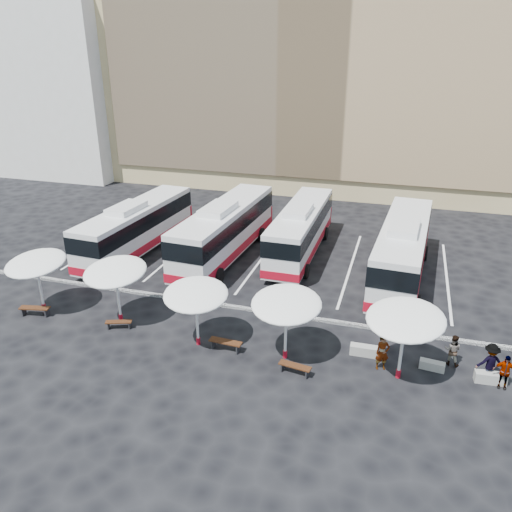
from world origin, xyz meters
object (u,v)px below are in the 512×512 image
(sunshade_4, at_px, (406,319))
(bus_2, at_px, (301,229))
(conc_bench_2, at_px, (490,378))
(bus_0, at_px, (137,226))
(passenger_0, at_px, (382,352))
(passenger_2, at_px, (504,372))
(wood_bench_1, at_px, (119,323))
(wood_bench_2, at_px, (226,343))
(conc_bench_0, at_px, (364,350))
(wood_bench_3, at_px, (295,367))
(bus_3, at_px, (403,249))
(sunshade_2, at_px, (196,295))
(sunshade_0, at_px, (36,263))
(wood_bench_0, at_px, (35,309))
(conc_bench_1, at_px, (432,365))
(passenger_3, at_px, (490,362))
(sunshade_1, at_px, (115,272))
(sunshade_3, at_px, (286,304))
(bus_1, at_px, (225,229))
(passenger_1, at_px, (453,350))

(sunshade_4, bearing_deg, bus_2, 119.68)
(bus_2, xyz_separation_m, conc_bench_2, (10.99, -11.79, -1.62))
(bus_0, height_order, passenger_0, bus_0)
(bus_0, distance_m, passenger_2, 24.20)
(wood_bench_1, distance_m, wood_bench_2, 5.96)
(wood_bench_1, xyz_separation_m, passenger_0, (13.19, 0.40, 0.54))
(wood_bench_1, xyz_separation_m, conc_bench_0, (12.34, 1.26, -0.07))
(wood_bench_3, bearing_deg, bus_2, 101.41)
(bus_3, height_order, sunshade_2, bus_3)
(sunshade_0, relative_size, wood_bench_0, 2.18)
(sunshade_0, bearing_deg, sunshade_4, -1.68)
(conc_bench_1, bearing_deg, sunshade_2, -173.83)
(passenger_3, bearing_deg, wood_bench_1, -14.53)
(sunshade_1, bearing_deg, sunshade_3, -4.70)
(sunshade_2, xyz_separation_m, sunshade_3, (4.33, 0.14, 0.11))
(wood_bench_2, bearing_deg, conc_bench_0, 13.33)
(sunshade_4, distance_m, wood_bench_3, 5.22)
(bus_0, relative_size, wood_bench_1, 8.59)
(bus_3, xyz_separation_m, sunshade_3, (-4.78, -10.50, 0.83))
(bus_1, bearing_deg, wood_bench_2, -66.80)
(sunshade_0, relative_size, sunshade_4, 0.84)
(wood_bench_0, bearing_deg, bus_0, 85.10)
(passenger_0, height_order, passenger_3, passenger_3)
(sunshade_2, xyz_separation_m, passenger_0, (8.68, 0.58, -1.87))
(sunshade_1, xyz_separation_m, wood_bench_2, (6.28, -0.97, -2.48))
(wood_bench_1, height_order, wood_bench_3, wood_bench_3)
(passenger_2, bearing_deg, conc_bench_2, 158.39)
(passenger_0, xyz_separation_m, passenger_2, (5.03, 0.11, -0.06))
(wood_bench_1, xyz_separation_m, passenger_1, (16.22, 1.65, 0.45))
(sunshade_0, height_order, conc_bench_2, sunshade_0)
(bus_0, xyz_separation_m, conc_bench_2, (21.97, -8.86, -1.65))
(sunshade_2, bearing_deg, passenger_0, 3.83)
(wood_bench_0, height_order, wood_bench_2, wood_bench_0)
(sunshade_0, height_order, passenger_1, sunshade_0)
(bus_1, height_order, sunshade_0, bus_1)
(wood_bench_0, height_order, conc_bench_0, wood_bench_0)
(passenger_0, bearing_deg, bus_3, 68.02)
(sunshade_3, distance_m, passenger_0, 4.80)
(sunshade_0, distance_m, wood_bench_0, 2.52)
(sunshade_4, height_order, passenger_1, sunshade_4)
(sunshade_2, bearing_deg, sunshade_0, 175.89)
(wood_bench_3, height_order, passenger_3, passenger_3)
(sunshade_2, distance_m, wood_bench_2, 2.76)
(sunshade_0, bearing_deg, wood_bench_3, -6.39)
(conc_bench_0, xyz_separation_m, passenger_3, (5.34, -0.29, 0.64))
(bus_1, distance_m, bus_2, 5.19)
(wood_bench_2, relative_size, conc_bench_1, 1.48)
(sunshade_4, distance_m, wood_bench_0, 19.16)
(bus_2, bearing_deg, wood_bench_3, -78.46)
(conc_bench_2, distance_m, passenger_3, 0.69)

